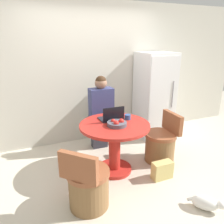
# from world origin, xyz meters

# --- Properties ---
(ground_plane) EXTENTS (12.00, 12.00, 0.00)m
(ground_plane) POSITION_xyz_m (0.00, 0.00, 0.00)
(ground_plane) COLOR beige
(wall_back) EXTENTS (7.00, 0.06, 2.60)m
(wall_back) POSITION_xyz_m (0.00, 1.45, 1.30)
(wall_back) COLOR beige
(wall_back) RESTS_ON ground_plane
(refrigerator) EXTENTS (0.65, 0.66, 1.70)m
(refrigerator) POSITION_xyz_m (1.21, 1.08, 0.85)
(refrigerator) COLOR white
(refrigerator) RESTS_ON ground_plane
(dining_table) EXTENTS (1.02, 1.02, 0.77)m
(dining_table) POSITION_xyz_m (-0.05, 0.16, 0.52)
(dining_table) COLOR #B2261E
(dining_table) RESTS_ON ground_plane
(chair_right_side) EXTENTS (0.51, 0.51, 0.81)m
(chair_right_side) POSITION_xyz_m (0.78, 0.14, 0.28)
(chair_right_side) COLOR brown
(chair_right_side) RESTS_ON ground_plane
(chair_near_left_corner) EXTENTS (0.58, 0.58, 0.81)m
(chair_near_left_corner) POSITION_xyz_m (-0.64, -0.42, 0.28)
(chair_near_left_corner) COLOR brown
(chair_near_left_corner) RESTS_ON ground_plane
(person_seated) EXTENTS (0.40, 0.37, 1.36)m
(person_seated) POSITION_xyz_m (-0.01, 0.89, 0.75)
(person_seated) COLOR #2D2D38
(person_seated) RESTS_ON ground_plane
(laptop) EXTENTS (0.33, 0.26, 0.23)m
(laptop) POSITION_xyz_m (-0.04, 0.32, 0.82)
(laptop) COLOR #232328
(laptop) RESTS_ON dining_table
(fruit_bowl) EXTENTS (0.28, 0.28, 0.10)m
(fruit_bowl) POSITION_xyz_m (-0.05, 0.08, 0.81)
(fruit_bowl) COLOR #4C4C56
(fruit_bowl) RESTS_ON dining_table
(coffee_cup) EXTENTS (0.09, 0.09, 0.08)m
(coffee_cup) POSITION_xyz_m (0.21, 0.25, 0.81)
(coffee_cup) COLOR #2D4C84
(coffee_cup) RESTS_ON dining_table
(cat) EXTENTS (0.33, 0.34, 0.17)m
(cat) POSITION_xyz_m (0.64, -1.01, 0.09)
(cat) COLOR white
(cat) RESTS_ON ground_plane
(handbag) EXTENTS (0.30, 0.14, 0.26)m
(handbag) POSITION_xyz_m (0.51, -0.29, 0.13)
(handbag) COLOR tan
(handbag) RESTS_ON ground_plane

